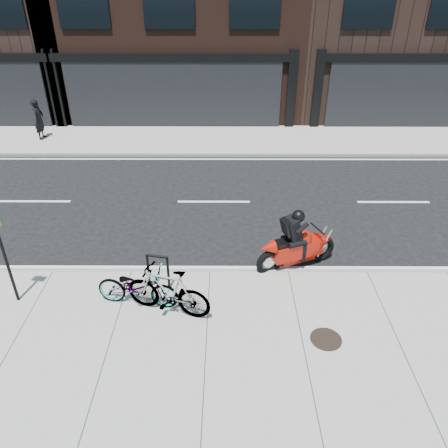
{
  "coord_description": "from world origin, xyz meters",
  "views": [
    {
      "loc": [
        0.4,
        -10.86,
        6.9
      ],
      "look_at": [
        0.35,
        -0.92,
        0.9
      ],
      "focal_mm": 35.0,
      "sensor_mm": 36.0,
      "label": 1
    }
  ],
  "objects_px": {
    "bicycle_front": "(138,287)",
    "pedestrian": "(39,119)",
    "motorcycle": "(301,244)",
    "bike_rack": "(158,269)",
    "manhole_cover": "(326,339)",
    "bicycle_rear": "(168,291)",
    "sign_post": "(2,246)"
  },
  "relations": [
    {
      "from": "bicycle_rear",
      "to": "sign_post",
      "type": "bearing_deg",
      "value": -78.79
    },
    {
      "from": "bike_rack",
      "to": "bicycle_rear",
      "type": "xyz_separation_m",
      "value": [
        0.33,
        -0.86,
        0.05
      ]
    },
    {
      "from": "bike_rack",
      "to": "pedestrian",
      "type": "distance_m",
      "value": 12.23
    },
    {
      "from": "bike_rack",
      "to": "motorcycle",
      "type": "relative_size",
      "value": 0.43
    },
    {
      "from": "bicycle_rear",
      "to": "sign_post",
      "type": "distance_m",
      "value": 3.7
    },
    {
      "from": "motorcycle",
      "to": "manhole_cover",
      "type": "relative_size",
      "value": 3.3
    },
    {
      "from": "manhole_cover",
      "to": "bicycle_front",
      "type": "bearing_deg",
      "value": 164.9
    },
    {
      "from": "bicycle_rear",
      "to": "manhole_cover",
      "type": "height_order",
      "value": "bicycle_rear"
    },
    {
      "from": "pedestrian",
      "to": "sign_post",
      "type": "height_order",
      "value": "sign_post"
    },
    {
      "from": "bicycle_rear",
      "to": "motorcycle",
      "type": "relative_size",
      "value": 0.91
    },
    {
      "from": "motorcycle",
      "to": "pedestrian",
      "type": "xyz_separation_m",
      "value": [
        -10.07,
        9.28,
        0.3
      ]
    },
    {
      "from": "pedestrian",
      "to": "manhole_cover",
      "type": "height_order",
      "value": "pedestrian"
    },
    {
      "from": "motorcycle",
      "to": "manhole_cover",
      "type": "height_order",
      "value": "motorcycle"
    },
    {
      "from": "bike_rack",
      "to": "bicycle_front",
      "type": "xyz_separation_m",
      "value": [
        -0.38,
        -0.6,
        -0.05
      ]
    },
    {
      "from": "pedestrian",
      "to": "bike_rack",
      "type": "bearing_deg",
      "value": -145.17
    },
    {
      "from": "manhole_cover",
      "to": "sign_post",
      "type": "distance_m",
      "value": 7.2
    },
    {
      "from": "bicycle_front",
      "to": "pedestrian",
      "type": "height_order",
      "value": "pedestrian"
    },
    {
      "from": "bike_rack",
      "to": "sign_post",
      "type": "bearing_deg",
      "value": -171.48
    },
    {
      "from": "bicycle_rear",
      "to": "motorcycle",
      "type": "height_order",
      "value": "motorcycle"
    },
    {
      "from": "pedestrian",
      "to": "sign_post",
      "type": "relative_size",
      "value": 0.69
    },
    {
      "from": "bicycle_front",
      "to": "motorcycle",
      "type": "bearing_deg",
      "value": -58.13
    },
    {
      "from": "bicycle_front",
      "to": "sign_post",
      "type": "distance_m",
      "value": 3.03
    },
    {
      "from": "bike_rack",
      "to": "manhole_cover",
      "type": "height_order",
      "value": "bike_rack"
    },
    {
      "from": "pedestrian",
      "to": "manhole_cover",
      "type": "distance_m",
      "value": 15.82
    },
    {
      "from": "pedestrian",
      "to": "manhole_cover",
      "type": "relative_size",
      "value": 2.62
    },
    {
      "from": "bicycle_front",
      "to": "pedestrian",
      "type": "relative_size",
      "value": 1.09
    },
    {
      "from": "bicycle_front",
      "to": "bicycle_rear",
      "type": "xyz_separation_m",
      "value": [
        0.72,
        -0.26,
        0.1
      ]
    },
    {
      "from": "bike_rack",
      "to": "manhole_cover",
      "type": "bearing_deg",
      "value": -24.74
    },
    {
      "from": "manhole_cover",
      "to": "motorcycle",
      "type": "bearing_deg",
      "value": 93.75
    },
    {
      "from": "bicycle_rear",
      "to": "manhole_cover",
      "type": "bearing_deg",
      "value": 93.25
    },
    {
      "from": "bike_rack",
      "to": "sign_post",
      "type": "distance_m",
      "value": 3.41
    },
    {
      "from": "bike_rack",
      "to": "pedestrian",
      "type": "xyz_separation_m",
      "value": [
        -6.55,
        10.32,
        0.32
      ]
    }
  ]
}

